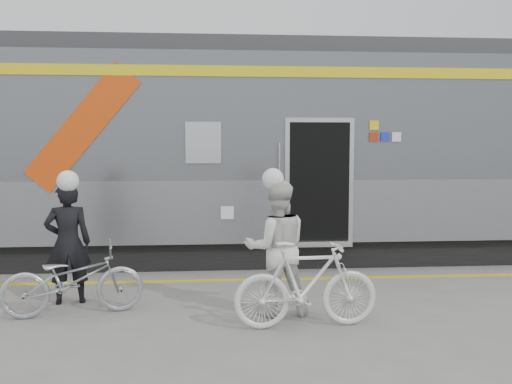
{
  "coord_description": "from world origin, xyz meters",
  "views": [
    {
      "loc": [
        0.16,
        -6.56,
        2.23
      ],
      "look_at": [
        0.8,
        1.6,
        1.5
      ],
      "focal_mm": 38.0,
      "sensor_mm": 36.0,
      "label": 1
    }
  ],
  "objects": [
    {
      "name": "safety_strip",
      "position": [
        0.0,
        2.15,
        0.0
      ],
      "size": [
        24.0,
        0.12,
        0.01
      ],
      "primitive_type": "cube",
      "color": "yellow",
      "rests_on": "ground"
    },
    {
      "name": "bicycle_left",
      "position": [
        -1.67,
        0.52,
        0.47
      ],
      "size": [
        1.88,
        0.99,
        0.94
      ],
      "primitive_type": "imported",
      "rotation": [
        0.0,
        0.0,
        1.79
      ],
      "color": "#A9ABB0",
      "rests_on": "ground"
    },
    {
      "name": "man",
      "position": [
        -1.87,
        1.07,
        0.85
      ],
      "size": [
        0.69,
        0.53,
        1.7
      ],
      "primitive_type": "imported",
      "rotation": [
        0.0,
        0.0,
        3.36
      ],
      "color": "black",
      "rests_on": "ground"
    },
    {
      "name": "ground",
      "position": [
        0.0,
        0.0,
        0.0
      ],
      "size": [
        90.0,
        90.0,
        0.0
      ],
      "primitive_type": "plane",
      "color": "slate",
      "rests_on": "ground"
    },
    {
      "name": "woman",
      "position": [
        0.97,
        0.34,
        0.88
      ],
      "size": [
        0.9,
        0.72,
        1.76
      ],
      "primitive_type": "imported",
      "rotation": [
        0.0,
        0.0,
        3.21
      ],
      "color": "silver",
      "rests_on": "ground"
    },
    {
      "name": "train",
      "position": [
        -0.2,
        4.19,
        2.05
      ],
      "size": [
        24.0,
        3.17,
        4.1
      ],
      "color": "black",
      "rests_on": "ground"
    },
    {
      "name": "helmet_woman",
      "position": [
        0.97,
        0.34,
        1.9
      ],
      "size": [
        0.28,
        0.28,
        0.28
      ],
      "primitive_type": "sphere",
      "color": "white",
      "rests_on": "woman"
    },
    {
      "name": "bicycle_right",
      "position": [
        1.27,
        -0.21,
        0.53
      ],
      "size": [
        1.8,
        0.61,
        1.07
      ],
      "primitive_type": "imported",
      "rotation": [
        0.0,
        0.0,
        1.64
      ],
      "color": "silver",
      "rests_on": "ground"
    },
    {
      "name": "helmet_man",
      "position": [
        -1.87,
        1.07,
        1.85
      ],
      "size": [
        0.3,
        0.3,
        0.3
      ],
      "primitive_type": "sphere",
      "color": "white",
      "rests_on": "man"
    }
  ]
}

